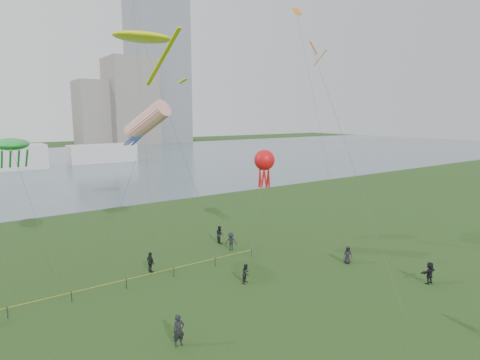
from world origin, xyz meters
TOP-DOWN VIEW (x-y plane):
  - ground_plane at (0.00, 0.00)m, footprint 400.00×400.00m
  - lake at (0.00, 100.00)m, footprint 400.00×120.00m
  - tower at (62.00, 168.00)m, footprint 24.00×24.00m
  - building_mid at (46.00, 162.00)m, footprint 20.00×20.00m
  - building_low at (32.00, 168.00)m, footprint 16.00×18.00m
  - pavilion_right at (14.00, 98.00)m, footprint 18.00×7.00m
  - fence at (-15.10, 12.44)m, footprint 24.07×0.07m
  - spectator_a at (-0.78, 8.03)m, footprint 0.95×0.89m
  - spectator_b at (2.51, 15.17)m, footprint 1.29×1.34m
  - spectator_c at (-6.17, 14.47)m, footprint 0.61×1.10m
  - spectator_d at (9.22, 6.25)m, footprint 0.93×0.86m
  - spectator_e at (11.10, -0.38)m, footprint 1.68×0.64m
  - spectator_f at (-9.13, 3.11)m, footprint 0.72×0.50m
  - spectator_g at (2.88, 17.85)m, footprint 0.79×0.97m
  - kite_stingray at (-3.59, 20.67)m, footprint 6.23×10.26m
  - kite_windsock at (-4.83, 17.36)m, footprint 7.26×4.98m
  - kite_creature at (-15.29, 19.30)m, footprint 3.38×8.10m
  - kite_octopus at (7.22, 15.93)m, footprint 5.57×4.89m
  - kite_delta at (8.69, 10.07)m, footprint 5.66×14.88m

SIDE VIEW (x-z plane):
  - ground_plane at x=0.00m, z-range 0.00..0.00m
  - lake at x=0.00m, z-range -0.02..0.06m
  - fence at x=-15.10m, z-range 0.03..1.08m
  - spectator_a at x=-0.78m, z-range 0.00..1.57m
  - spectator_d at x=9.22m, z-range 0.00..1.60m
  - spectator_e at x=11.10m, z-range 0.00..1.77m
  - spectator_c at x=-6.17m, z-range 0.00..1.78m
  - spectator_b at x=2.51m, z-range 0.00..1.84m
  - spectator_g at x=2.88m, z-range 0.00..1.84m
  - spectator_f at x=-9.13m, z-range 0.00..1.89m
  - pavilion_right at x=14.00m, z-range 0.00..5.00m
  - kite_octopus at x=7.22m, z-range 3.70..13.41m
  - kite_creature at x=-15.29m, z-range 5.25..16.73m
  - kite_windsock at x=-4.83m, z-range 5.43..20.02m
  - building_low at x=32.00m, z-range 0.00..28.00m
  - kite_delta at x=8.69m, z-range 8.02..27.96m
  - building_mid at x=46.00m, z-range 0.00..38.00m
  - kite_stingray at x=-3.59m, z-range 9.93..30.81m
  - tower at x=62.00m, z-range 0.00..120.00m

